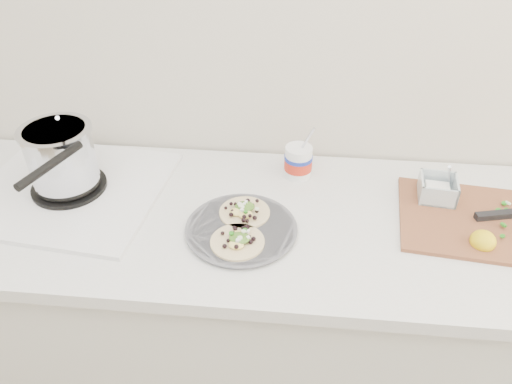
# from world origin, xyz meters

# --- Properties ---
(counter) EXTENTS (2.44, 0.66, 0.90)m
(counter) POSITION_xyz_m (0.00, 1.43, 0.45)
(counter) COLOR silver
(counter) RESTS_ON ground
(stove) EXTENTS (0.58, 0.54, 0.25)m
(stove) POSITION_xyz_m (-0.54, 1.47, 0.98)
(stove) COLOR silver
(stove) RESTS_ON counter
(taco_plate) EXTENTS (0.30, 0.30, 0.04)m
(taco_plate) POSITION_xyz_m (-0.01, 1.34, 0.92)
(taco_plate) COLOR #58585F
(taco_plate) RESTS_ON counter
(tub) EXTENTS (0.09, 0.09, 0.19)m
(tub) POSITION_xyz_m (0.13, 1.62, 0.96)
(tub) COLOR white
(tub) RESTS_ON counter
(cutboard) EXTENTS (0.50, 0.37, 0.07)m
(cutboard) POSITION_xyz_m (0.64, 1.45, 0.92)
(cutboard) COLOR brown
(cutboard) RESTS_ON counter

